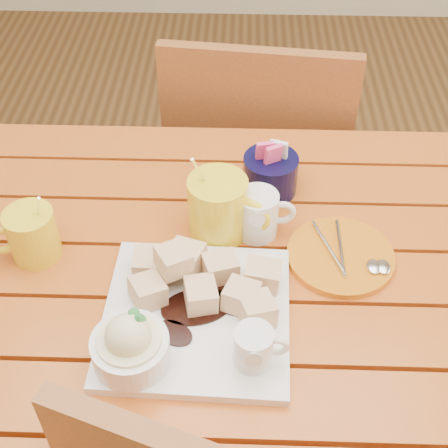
{
  "coord_description": "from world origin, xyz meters",
  "views": [
    {
      "loc": [
        0.05,
        -0.66,
        1.5
      ],
      "look_at": [
        0.03,
        0.04,
        0.82
      ],
      "focal_mm": 50.0,
      "sensor_mm": 36.0,
      "label": 1
    }
  ],
  "objects_px": {
    "orange_saucer": "(341,256)",
    "chair_far": "(258,169)",
    "table": "(206,313)",
    "dessert_plate": "(184,316)",
    "coffee_mug_left": "(31,234)",
    "coffee_mug_right": "(220,207)"
  },
  "relations": [
    {
      "from": "dessert_plate",
      "to": "chair_far",
      "type": "relative_size",
      "value": 0.32
    },
    {
      "from": "dessert_plate",
      "to": "coffee_mug_left",
      "type": "xyz_separation_m",
      "value": [
        -0.26,
        0.14,
        0.02
      ]
    },
    {
      "from": "table",
      "to": "coffee_mug_right",
      "type": "bearing_deg",
      "value": 76.94
    },
    {
      "from": "dessert_plate",
      "to": "chair_far",
      "type": "height_order",
      "value": "chair_far"
    },
    {
      "from": "table",
      "to": "coffee_mug_left",
      "type": "relative_size",
      "value": 8.98
    },
    {
      "from": "chair_far",
      "to": "orange_saucer",
      "type": "bearing_deg",
      "value": 109.02
    },
    {
      "from": "orange_saucer",
      "to": "coffee_mug_right",
      "type": "bearing_deg",
      "value": 164.11
    },
    {
      "from": "coffee_mug_left",
      "to": "chair_far",
      "type": "xyz_separation_m",
      "value": [
        0.38,
        0.55,
        -0.3
      ]
    },
    {
      "from": "table",
      "to": "chair_far",
      "type": "bearing_deg",
      "value": 80.25
    },
    {
      "from": "orange_saucer",
      "to": "chair_far",
      "type": "distance_m",
      "value": 0.61
    },
    {
      "from": "chair_far",
      "to": "table",
      "type": "bearing_deg",
      "value": 86.45
    },
    {
      "from": "coffee_mug_left",
      "to": "coffee_mug_right",
      "type": "relative_size",
      "value": 0.81
    },
    {
      "from": "dessert_plate",
      "to": "coffee_mug_right",
      "type": "bearing_deg",
      "value": 77.73
    },
    {
      "from": "table",
      "to": "orange_saucer",
      "type": "xyz_separation_m",
      "value": [
        0.22,
        0.04,
        0.11
      ]
    },
    {
      "from": "orange_saucer",
      "to": "chair_far",
      "type": "relative_size",
      "value": 0.2
    },
    {
      "from": "coffee_mug_right",
      "to": "chair_far",
      "type": "bearing_deg",
      "value": 100.52
    },
    {
      "from": "chair_far",
      "to": "coffee_mug_left",
      "type": "bearing_deg",
      "value": 61.53
    },
    {
      "from": "table",
      "to": "orange_saucer",
      "type": "bearing_deg",
      "value": 9.16
    },
    {
      "from": "dessert_plate",
      "to": "coffee_mug_left",
      "type": "distance_m",
      "value": 0.29
    },
    {
      "from": "coffee_mug_right",
      "to": "chair_far",
      "type": "height_order",
      "value": "coffee_mug_right"
    },
    {
      "from": "orange_saucer",
      "to": "chair_far",
      "type": "xyz_separation_m",
      "value": [
        -0.12,
        0.54,
        -0.26
      ]
    },
    {
      "from": "coffee_mug_left",
      "to": "orange_saucer",
      "type": "distance_m",
      "value": 0.5
    }
  ]
}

